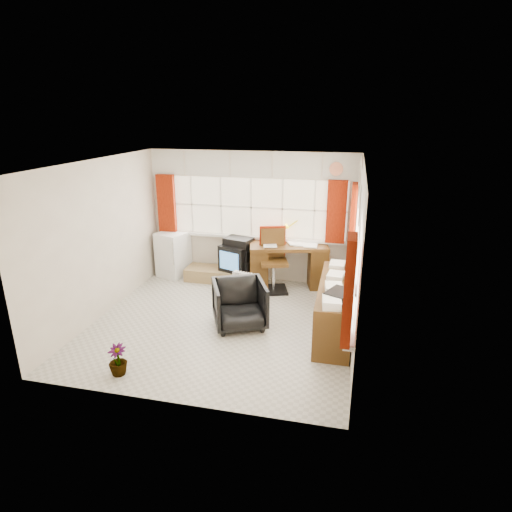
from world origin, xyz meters
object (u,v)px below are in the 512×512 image
(tv_bench, at_px, (221,275))
(mini_fridge, at_px, (173,254))
(desk, at_px, (288,263))
(task_chair, at_px, (273,257))
(office_chair, at_px, (240,304))
(desk_lamp, at_px, (297,226))
(crt_tv, at_px, (237,257))
(radiator, at_px, (245,290))
(credenza, at_px, (335,306))

(tv_bench, height_order, mini_fridge, mini_fridge)
(desk, relative_size, task_chair, 1.32)
(office_chair, distance_m, mini_fridge, 2.60)
(desk, height_order, task_chair, task_chair)
(desk_lamp, bearing_deg, tv_bench, -167.10)
(desk_lamp, bearing_deg, crt_tv, -164.36)
(radiator, height_order, mini_fridge, mini_fridge)
(desk, xyz_separation_m, tv_bench, (-1.31, -0.07, -0.33))
(radiator, distance_m, credenza, 1.74)
(task_chair, xyz_separation_m, credenza, (1.22, -1.37, -0.24))
(tv_bench, xyz_separation_m, crt_tv, (0.32, 0.02, 0.38))
(credenza, distance_m, mini_fridge, 3.67)
(desk, bearing_deg, credenza, -58.63)
(desk_lamp, xyz_separation_m, crt_tv, (-1.11, -0.31, -0.62))
(office_chair, xyz_separation_m, mini_fridge, (-1.87, 1.81, 0.09))
(desk, height_order, credenza, desk)
(desk_lamp, relative_size, office_chair, 0.53)
(desk_lamp, xyz_separation_m, tv_bench, (-1.43, -0.33, -1.00))
(task_chair, bearing_deg, radiator, -118.23)
(tv_bench, bearing_deg, radiator, -49.97)
(radiator, bearing_deg, crt_tv, 113.88)
(credenza, bearing_deg, mini_fridge, 154.26)
(desk_lamp, relative_size, task_chair, 0.36)
(desk_lamp, bearing_deg, radiator, -122.44)
(task_chair, distance_m, office_chair, 1.62)
(radiator, distance_m, crt_tv, 0.97)
(desk_lamp, xyz_separation_m, mini_fridge, (-2.46, -0.25, -0.67))
(mini_fridge, bearing_deg, radiator, -27.63)
(desk, height_order, radiator, desk)
(office_chair, distance_m, tv_bench, 1.94)
(office_chair, bearing_deg, desk_lamp, 49.87)
(mini_fridge, bearing_deg, tv_bench, -4.18)
(office_chair, height_order, credenza, credenza)
(credenza, relative_size, mini_fridge, 2.22)
(task_chair, bearing_deg, credenza, -48.28)
(desk, bearing_deg, crt_tv, -176.95)
(radiator, bearing_deg, desk, 55.65)
(office_chair, xyz_separation_m, credenza, (1.44, 0.21, 0.03))
(radiator, bearing_deg, tv_bench, 130.03)
(credenza, height_order, mini_fridge, mini_fridge)
(tv_bench, bearing_deg, desk_lamp, 12.90)
(desk_lamp, height_order, tv_bench, desk_lamp)
(radiator, height_order, crt_tv, crt_tv)
(desk_lamp, relative_size, radiator, 0.80)
(desk, bearing_deg, tv_bench, -176.95)
(desk_lamp, bearing_deg, office_chair, -106.06)
(task_chair, height_order, tv_bench, task_chair)
(office_chair, distance_m, crt_tv, 1.83)
(task_chair, bearing_deg, tv_bench, 171.84)
(office_chair, bearing_deg, credenza, -15.74)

